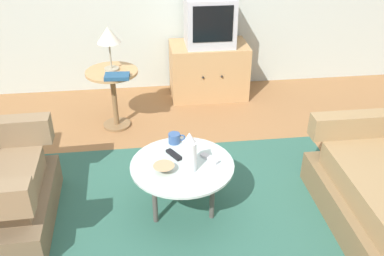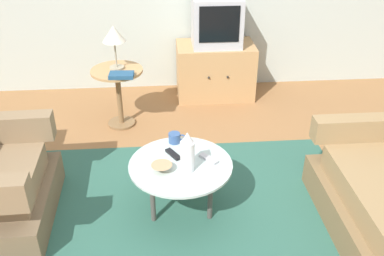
{
  "view_description": "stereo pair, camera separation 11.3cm",
  "coord_description": "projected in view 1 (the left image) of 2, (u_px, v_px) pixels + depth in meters",
  "views": [
    {
      "loc": [
        -0.26,
        -2.3,
        2.11
      ],
      "look_at": [
        0.07,
        0.35,
        0.55
      ],
      "focal_mm": 39.67,
      "sensor_mm": 36.0,
      "label": 1
    },
    {
      "loc": [
        -0.14,
        -2.31,
        2.11
      ],
      "look_at": [
        0.07,
        0.35,
        0.55
      ],
      "focal_mm": 39.67,
      "sensor_mm": 36.0,
      "label": 2
    }
  ],
  "objects": [
    {
      "name": "coffee_table",
      "position": [
        182.0,
        168.0,
        2.96
      ],
      "size": [
        0.72,
        0.72,
        0.41
      ],
      "color": "#B2C6C1",
      "rests_on": "ground"
    },
    {
      "name": "mug",
      "position": [
        175.0,
        138.0,
        3.16
      ],
      "size": [
        0.13,
        0.09,
        0.08
      ],
      "color": "#335184",
      "rests_on": "coffee_table"
    },
    {
      "name": "tv_remote_dark",
      "position": [
        174.0,
        155.0,
        3.02
      ],
      "size": [
        0.11,
        0.15,
        0.02
      ],
      "rotation": [
        0.0,
        0.0,
        2.1
      ],
      "color": "black",
      "rests_on": "coffee_table"
    },
    {
      "name": "tv_stand",
      "position": [
        208.0,
        70.0,
        4.7
      ],
      "size": [
        0.83,
        0.52,
        0.59
      ],
      "color": "tan",
      "rests_on": "ground"
    },
    {
      "name": "ground_plane",
      "position": [
        188.0,
        218.0,
        3.06
      ],
      "size": [
        16.0,
        16.0,
        0.0
      ],
      "primitive_type": "plane",
      "color": "olive"
    },
    {
      "name": "table_lamp",
      "position": [
        108.0,
        37.0,
        3.79
      ],
      "size": [
        0.21,
        0.21,
        0.41
      ],
      "color": "#9E937A",
      "rests_on": "side_table"
    },
    {
      "name": "tv_remote_silver",
      "position": [
        210.0,
        158.0,
        2.98
      ],
      "size": [
        0.13,
        0.15,
        0.02
      ],
      "rotation": [
        0.0,
        0.0,
        5.4
      ],
      "color": "#B2B2B7",
      "rests_on": "coffee_table"
    },
    {
      "name": "area_rug",
      "position": [
        183.0,
        209.0,
        3.14
      ],
      "size": [
        2.63,
        1.77,
        0.0
      ],
      "primitive_type": "cube",
      "color": "#2D5B4C",
      "rests_on": "ground"
    },
    {
      "name": "side_table",
      "position": [
        113.0,
        87.0,
        4.01
      ],
      "size": [
        0.49,
        0.49,
        0.59
      ],
      "color": "tan",
      "rests_on": "ground"
    },
    {
      "name": "television",
      "position": [
        210.0,
        21.0,
        4.41
      ],
      "size": [
        0.51,
        0.41,
        0.51
      ],
      "color": "#B7B7BC",
      "rests_on": "tv_stand"
    },
    {
      "name": "bowl",
      "position": [
        164.0,
        169.0,
        2.84
      ],
      "size": [
        0.14,
        0.14,
        0.05
      ],
      "color": "tan",
      "rests_on": "coffee_table"
    },
    {
      "name": "book",
      "position": [
        117.0,
        76.0,
        3.77
      ],
      "size": [
        0.23,
        0.15,
        0.04
      ],
      "rotation": [
        0.0,
        0.0,
        -0.06
      ],
      "color": "navy",
      "rests_on": "side_table"
    },
    {
      "name": "vase",
      "position": [
        189.0,
        152.0,
        2.81
      ],
      "size": [
        0.1,
        0.1,
        0.29
      ],
      "color": "white",
      "rests_on": "coffee_table"
    }
  ]
}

